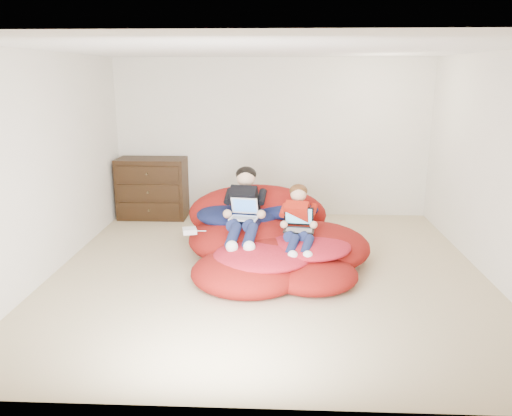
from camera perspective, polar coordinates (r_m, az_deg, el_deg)
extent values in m
cube|color=#C4B38C|center=(5.98, 1.38, -8.34)|extent=(5.10, 5.10, 0.25)
cube|color=white|center=(8.05, 1.84, 7.95)|extent=(5.10, 0.02, 2.50)
cube|color=white|center=(3.14, 0.53, -3.54)|extent=(5.10, 0.02, 2.50)
cube|color=white|center=(6.15, -22.68, 4.57)|extent=(0.02, 5.10, 2.50)
cube|color=white|center=(6.07, 25.96, 4.07)|extent=(0.02, 5.10, 2.50)
cube|color=white|center=(5.49, 1.56, 17.79)|extent=(5.10, 5.10, 0.02)
cube|color=black|center=(8.16, -11.72, 2.24)|extent=(1.07, 0.54, 0.96)
cube|color=black|center=(7.96, -12.09, -0.22)|extent=(0.96, 0.02, 0.23)
cylinder|color=#4C3F26|center=(7.95, -12.13, -0.26)|extent=(0.03, 0.06, 0.03)
cube|color=black|center=(7.89, -12.20, 1.79)|extent=(0.96, 0.02, 0.23)
cylinder|color=#4C3F26|center=(7.88, -12.24, 1.76)|extent=(0.03, 0.06, 0.03)
cube|color=black|center=(7.83, -12.32, 3.85)|extent=(0.96, 0.02, 0.23)
cylinder|color=#4C3F26|center=(7.82, -12.36, 3.82)|extent=(0.03, 0.06, 0.03)
ellipsoid|color=maroon|center=(6.35, -0.80, -3.57)|extent=(1.54, 1.38, 0.55)
ellipsoid|color=maroon|center=(6.19, 6.38, -4.35)|extent=(1.42, 1.38, 0.51)
ellipsoid|color=maroon|center=(5.78, 1.97, -5.90)|extent=(1.38, 1.10, 0.44)
ellipsoid|color=maroon|center=(5.53, -0.93, -7.34)|extent=(1.27, 1.16, 0.42)
ellipsoid|color=maroon|center=(5.54, 6.27, -7.53)|extent=(1.04, 0.94, 0.34)
ellipsoid|color=maroon|center=(6.77, 0.14, -0.78)|extent=(1.87, 0.83, 0.83)
ellipsoid|color=#131B47|center=(6.48, -2.11, -0.78)|extent=(1.07, 0.88, 0.27)
ellipsoid|color=#131B47|center=(6.60, 2.97, -0.12)|extent=(0.97, 0.68, 0.23)
ellipsoid|color=red|center=(5.78, 6.01, -4.29)|extent=(0.98, 0.98, 0.18)
ellipsoid|color=red|center=(5.56, 0.76, -5.44)|extent=(1.11, 1.00, 0.20)
ellipsoid|color=#F0E4D0|center=(6.80, -2.41, 1.21)|extent=(0.39, 0.25, 0.25)
cube|color=black|center=(6.21, -1.22, 0.50)|extent=(0.39, 0.45, 0.50)
sphere|color=tan|center=(6.27, -1.16, 3.46)|extent=(0.23, 0.23, 0.23)
ellipsoid|color=black|center=(6.29, -1.14, 3.88)|extent=(0.26, 0.24, 0.20)
cylinder|color=#151C42|center=(5.97, -2.33, -1.88)|extent=(0.21, 0.40, 0.21)
cylinder|color=#151C42|center=(5.66, -2.61, -3.19)|extent=(0.18, 0.38, 0.24)
sphere|color=white|center=(5.50, -2.78, -4.44)|extent=(0.14, 0.14, 0.14)
cylinder|color=#151C42|center=(5.95, -0.49, -1.90)|extent=(0.21, 0.40, 0.21)
cylinder|color=#151C42|center=(5.64, -0.67, -3.22)|extent=(0.18, 0.38, 0.24)
sphere|color=white|center=(5.49, -0.78, -4.47)|extent=(0.14, 0.14, 0.14)
cube|color=red|center=(5.98, 4.86, -1.02)|extent=(0.36, 0.40, 0.43)
sphere|color=tan|center=(6.02, 4.87, 1.60)|extent=(0.20, 0.20, 0.20)
ellipsoid|color=#4B2C14|center=(6.03, 4.87, 1.97)|extent=(0.22, 0.20, 0.17)
cylinder|color=#151C42|center=(5.78, 4.12, -3.15)|extent=(0.21, 0.34, 0.18)
cylinder|color=#151C42|center=(5.52, 4.19, -4.33)|extent=(0.19, 0.32, 0.20)
sphere|color=white|center=(5.39, 4.22, -5.45)|extent=(0.11, 0.11, 0.11)
cylinder|color=#151C42|center=(5.79, 5.71, -3.16)|extent=(0.21, 0.34, 0.18)
cylinder|color=#151C42|center=(5.53, 5.85, -4.34)|extent=(0.19, 0.32, 0.20)
sphere|color=white|center=(5.40, 5.93, -5.46)|extent=(0.11, 0.11, 0.11)
cube|color=white|center=(5.95, -1.40, -1.18)|extent=(0.36, 0.28, 0.01)
cube|color=gray|center=(5.94, -1.41, -1.13)|extent=(0.30, 0.17, 0.00)
cube|color=white|center=(6.07, -1.31, 0.26)|extent=(0.34, 0.15, 0.22)
cube|color=#3A72C6|center=(6.06, -1.31, 0.27)|extent=(0.30, 0.12, 0.17)
cube|color=black|center=(5.78, 4.93, -2.54)|extent=(0.38, 0.28, 0.01)
cube|color=gray|center=(5.76, 4.93, -2.50)|extent=(0.31, 0.17, 0.00)
cube|color=black|center=(5.89, 4.90, -0.93)|extent=(0.36, 0.12, 0.24)
cube|color=#54A3C4|center=(5.88, 4.90, -0.93)|extent=(0.31, 0.09, 0.19)
cube|color=white|center=(6.07, -7.60, -2.60)|extent=(0.20, 0.20, 0.06)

